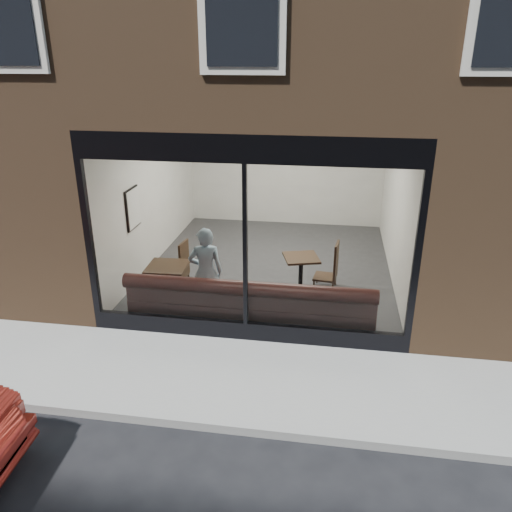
% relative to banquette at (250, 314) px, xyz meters
% --- Properties ---
extents(ground, '(120.00, 120.00, 0.00)m').
position_rel_banquette_xyz_m(ground, '(0.00, -2.45, -0.23)').
color(ground, black).
rests_on(ground, ground).
extents(sidewalk_near, '(40.00, 2.00, 0.01)m').
position_rel_banquette_xyz_m(sidewalk_near, '(0.00, -1.45, -0.22)').
color(sidewalk_near, gray).
rests_on(sidewalk_near, ground).
extents(kerb_near, '(40.00, 0.10, 0.12)m').
position_rel_banquette_xyz_m(kerb_near, '(0.00, -2.50, -0.17)').
color(kerb_near, gray).
rests_on(kerb_near, ground).
extents(host_building_pier_left, '(2.50, 12.00, 3.20)m').
position_rel_banquette_xyz_m(host_building_pier_left, '(-3.75, 5.55, 1.38)').
color(host_building_pier_left, brown).
rests_on(host_building_pier_left, ground).
extents(host_building_pier_right, '(2.50, 12.00, 3.20)m').
position_rel_banquette_xyz_m(host_building_pier_right, '(3.75, 5.55, 1.38)').
color(host_building_pier_right, brown).
rests_on(host_building_pier_right, ground).
extents(host_building_backfill, '(5.00, 6.00, 3.20)m').
position_rel_banquette_xyz_m(host_building_backfill, '(0.00, 8.55, 1.38)').
color(host_building_backfill, brown).
rests_on(host_building_backfill, ground).
extents(cafe_floor, '(6.00, 6.00, 0.00)m').
position_rel_banquette_xyz_m(cafe_floor, '(0.00, 2.55, -0.21)').
color(cafe_floor, '#2D2D30').
rests_on(cafe_floor, ground).
extents(cafe_ceiling, '(6.00, 6.00, 0.00)m').
position_rel_banquette_xyz_m(cafe_ceiling, '(0.00, 2.55, 2.97)').
color(cafe_ceiling, white).
rests_on(cafe_ceiling, host_building_upper).
extents(cafe_wall_back, '(5.00, 0.00, 5.00)m').
position_rel_banquette_xyz_m(cafe_wall_back, '(0.00, 5.54, 1.37)').
color(cafe_wall_back, silver).
rests_on(cafe_wall_back, ground).
extents(cafe_wall_left, '(0.00, 6.00, 6.00)m').
position_rel_banquette_xyz_m(cafe_wall_left, '(-2.49, 2.55, 1.37)').
color(cafe_wall_left, silver).
rests_on(cafe_wall_left, ground).
extents(cafe_wall_right, '(0.00, 6.00, 6.00)m').
position_rel_banquette_xyz_m(cafe_wall_right, '(2.49, 2.55, 1.37)').
color(cafe_wall_right, silver).
rests_on(cafe_wall_right, ground).
extents(storefront_kick, '(5.00, 0.10, 0.30)m').
position_rel_banquette_xyz_m(storefront_kick, '(0.00, -0.40, -0.08)').
color(storefront_kick, black).
rests_on(storefront_kick, ground).
extents(storefront_header, '(5.00, 0.10, 0.40)m').
position_rel_banquette_xyz_m(storefront_header, '(0.00, -0.40, 2.77)').
color(storefront_header, black).
rests_on(storefront_header, host_building_upper).
extents(storefront_mullion, '(0.06, 0.10, 2.50)m').
position_rel_banquette_xyz_m(storefront_mullion, '(0.00, -0.40, 1.32)').
color(storefront_mullion, black).
rests_on(storefront_mullion, storefront_kick).
extents(storefront_glass, '(4.80, 0.00, 4.80)m').
position_rel_banquette_xyz_m(storefront_glass, '(0.00, -0.43, 1.33)').
color(storefront_glass, white).
rests_on(storefront_glass, storefront_kick).
extents(banquette, '(4.00, 0.55, 0.45)m').
position_rel_banquette_xyz_m(banquette, '(0.00, 0.00, 0.00)').
color(banquette, '#361314').
rests_on(banquette, cafe_floor).
extents(person, '(0.65, 0.50, 1.58)m').
position_rel_banquette_xyz_m(person, '(-0.81, 0.32, 0.56)').
color(person, '#9EBED3').
rests_on(person, cafe_floor).
extents(cafe_table_left, '(0.72, 0.72, 0.04)m').
position_rel_banquette_xyz_m(cafe_table_left, '(-1.56, 0.55, 0.52)').
color(cafe_table_left, black).
rests_on(cafe_table_left, cafe_floor).
extents(cafe_table_right, '(0.75, 0.75, 0.04)m').
position_rel_banquette_xyz_m(cafe_table_right, '(0.73, 1.33, 0.52)').
color(cafe_table_right, black).
rests_on(cafe_table_right, cafe_floor).
extents(cafe_chair_left, '(0.45, 0.45, 0.04)m').
position_rel_banquette_xyz_m(cafe_chair_left, '(-1.66, 1.27, 0.01)').
color(cafe_chair_left, black).
rests_on(cafe_chair_left, cafe_floor).
extents(cafe_chair_right, '(0.47, 0.47, 0.04)m').
position_rel_banquette_xyz_m(cafe_chair_right, '(1.18, 1.65, 0.01)').
color(cafe_chair_right, black).
rests_on(cafe_chair_right, cafe_floor).
extents(wall_poster, '(0.02, 0.54, 0.72)m').
position_rel_banquette_xyz_m(wall_poster, '(-2.45, 1.40, 1.29)').
color(wall_poster, white).
rests_on(wall_poster, cafe_wall_left).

